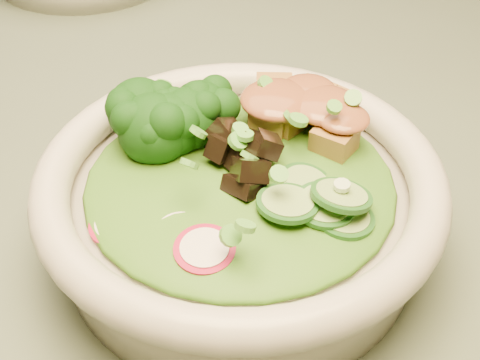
% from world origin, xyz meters
% --- Properties ---
extents(dining_table, '(1.20, 0.80, 0.75)m').
position_xyz_m(dining_table, '(0.00, 0.00, 0.64)').
color(dining_table, black).
rests_on(dining_table, ground).
extents(salad_bowl, '(0.27, 0.27, 0.07)m').
position_xyz_m(salad_bowl, '(0.21, -0.09, 0.79)').
color(salad_bowl, beige).
rests_on(salad_bowl, dining_table).
extents(lettuce_bed, '(0.20, 0.20, 0.02)m').
position_xyz_m(lettuce_bed, '(0.21, -0.09, 0.81)').
color(lettuce_bed, '#2F6515').
rests_on(lettuce_bed, salad_bowl).
extents(broccoli_florets, '(0.09, 0.09, 0.04)m').
position_xyz_m(broccoli_florets, '(0.15, -0.08, 0.82)').
color(broccoli_florets, black).
rests_on(broccoli_florets, salad_bowl).
extents(radish_slices, '(0.11, 0.07, 0.02)m').
position_xyz_m(radish_slices, '(0.20, -0.15, 0.81)').
color(radish_slices, maroon).
rests_on(radish_slices, salad_bowl).
extents(cucumber_slices, '(0.08, 0.08, 0.04)m').
position_xyz_m(cucumber_slices, '(0.27, -0.11, 0.82)').
color(cucumber_slices, '#9CC970').
rests_on(cucumber_slices, salad_bowl).
extents(mushroom_heap, '(0.08, 0.08, 0.04)m').
position_xyz_m(mushroom_heap, '(0.21, -0.08, 0.82)').
color(mushroom_heap, black).
rests_on(mushroom_heap, salad_bowl).
extents(tofu_cubes, '(0.10, 0.08, 0.04)m').
position_xyz_m(tofu_cubes, '(0.23, -0.03, 0.82)').
color(tofu_cubes, brown).
rests_on(tofu_cubes, salad_bowl).
extents(peanut_sauce, '(0.07, 0.06, 0.02)m').
position_xyz_m(peanut_sauce, '(0.23, -0.03, 0.83)').
color(peanut_sauce, brown).
rests_on(peanut_sauce, tofu_cubes).
extents(scallion_garnish, '(0.19, 0.19, 0.02)m').
position_xyz_m(scallion_garnish, '(0.21, -0.09, 0.83)').
color(scallion_garnish, '#58AB3C').
rests_on(scallion_garnish, salad_bowl).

